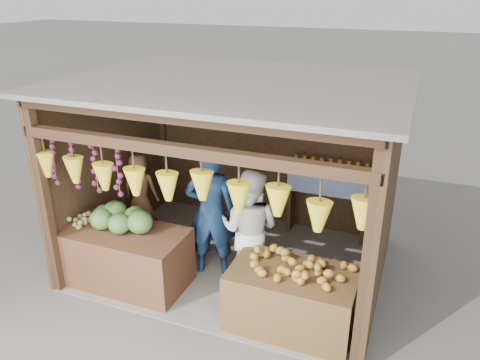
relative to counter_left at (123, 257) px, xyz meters
name	(u,v)px	position (x,y,z in m)	size (l,w,h in m)	color
ground	(235,263)	(1.22, 0.97, -0.39)	(80.00, 80.00, 0.00)	#514F49
stall_structure	(231,156)	(1.19, 0.93, 1.27)	(4.30, 3.30, 2.66)	slate
back_shelf	(329,186)	(2.27, 2.25, 0.48)	(1.25, 0.32, 1.32)	#382314
counter_left	(123,257)	(0.00, 0.00, 0.00)	(1.72, 0.85, 0.79)	#452817
counter_right	(292,299)	(2.34, -0.04, -0.02)	(1.44, 0.85, 0.75)	#52381B
stool	(144,230)	(-0.41, 1.12, -0.25)	(0.31, 0.31, 0.29)	black
man_standing	(211,212)	(1.00, 0.66, 0.54)	(0.68, 0.45, 1.87)	#122846
woman_standing	(250,229)	(1.58, 0.58, 0.44)	(0.81, 0.63, 1.66)	white
vendor_seated	(140,189)	(-0.41, 1.12, 0.47)	(0.55, 0.36, 1.13)	brown
melon_pile	(120,216)	(-0.05, 0.09, 0.55)	(1.00, 0.50, 0.32)	#134713
tanfruit_pile	(79,218)	(-0.64, -0.02, 0.46)	(0.34, 0.40, 0.13)	#9E9549
mango_pile	(298,263)	(2.39, -0.01, 0.46)	(1.40, 0.64, 0.22)	#C7551A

